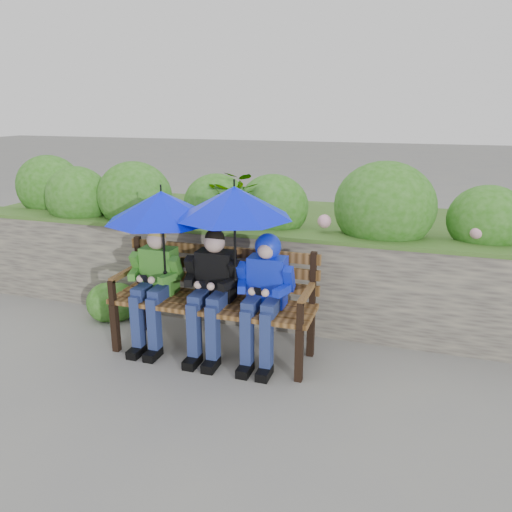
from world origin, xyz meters
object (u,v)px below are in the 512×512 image
(park_bench, at_px, (215,293))
(umbrella_left, at_px, (162,206))
(boy_middle, at_px, (212,286))
(umbrella_right, at_px, (234,202))
(boy_left, at_px, (155,281))
(boy_right, at_px, (264,288))

(park_bench, height_order, umbrella_left, umbrella_left)
(boy_middle, bearing_deg, umbrella_right, -5.31)
(boy_left, height_order, umbrella_right, umbrella_right)
(boy_middle, relative_size, umbrella_left, 1.15)
(boy_left, xyz_separation_m, umbrella_right, (0.83, -0.03, 0.82))
(boy_left, xyz_separation_m, umbrella_left, (0.12, 0.01, 0.73))
(boy_right, xyz_separation_m, umbrella_left, (-0.98, -0.01, 0.68))
(boy_left, xyz_separation_m, boy_middle, (0.59, -0.00, 0.01))
(park_bench, distance_m, boy_left, 0.60)
(boy_left, distance_m, umbrella_left, 0.74)
(boy_middle, height_order, umbrella_left, umbrella_left)
(park_bench, xyz_separation_m, umbrella_left, (-0.46, -0.09, 0.82))
(boy_middle, bearing_deg, park_bench, 97.37)
(boy_middle, relative_size, umbrella_right, 1.18)
(boy_left, height_order, boy_middle, boy_middle)
(boy_left, bearing_deg, umbrella_left, 2.99)
(boy_middle, relative_size, boy_right, 1.01)
(umbrella_left, bearing_deg, boy_right, 0.30)
(park_bench, distance_m, umbrella_left, 0.95)
(boy_left, relative_size, boy_right, 0.99)
(park_bench, bearing_deg, umbrella_right, -25.11)
(park_bench, height_order, boy_middle, boy_middle)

